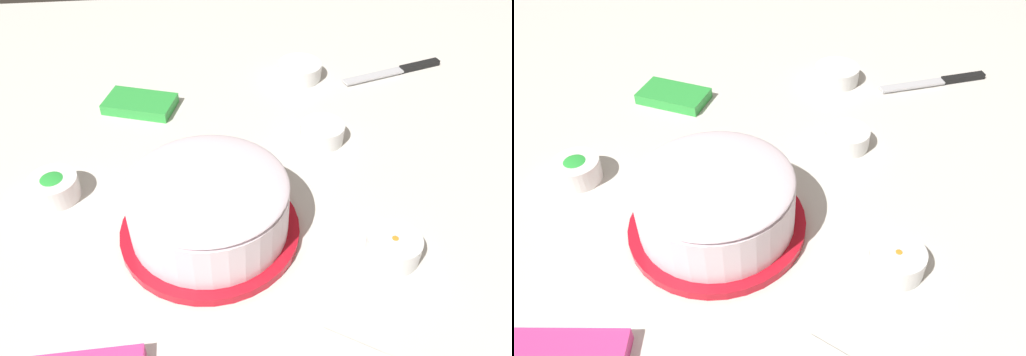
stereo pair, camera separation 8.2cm
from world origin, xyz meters
The scene contains 8 objects.
ground_plane centered at (0.00, 0.00, 0.00)m, with size 1.54×1.54×0.00m, color silver.
frosted_cake centered at (0.12, 0.12, 0.05)m, with size 0.27×0.27×0.11m.
spreading_knife centered at (-0.31, -0.31, 0.01)m, with size 0.23×0.09×0.01m.
sprinkle_bowl_rainbow centered at (-0.09, -0.31, 0.02)m, with size 0.09×0.09×0.03m.
sprinkle_bowl_yellow centered at (-0.09, -0.09, 0.02)m, with size 0.08×0.08×0.03m.
sprinkle_bowl_orange centered at (-0.14, 0.19, 0.02)m, with size 0.08×0.08×0.04m.
sprinkle_bowl_green centered at (0.36, 0.01, 0.02)m, with size 0.08×0.08×0.04m.
candy_box_upper centered at (0.24, -0.23, 0.01)m, with size 0.13×0.08×0.02m, color green.
Camera 1 is at (0.10, 0.65, 0.59)m, focal length 36.55 mm.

